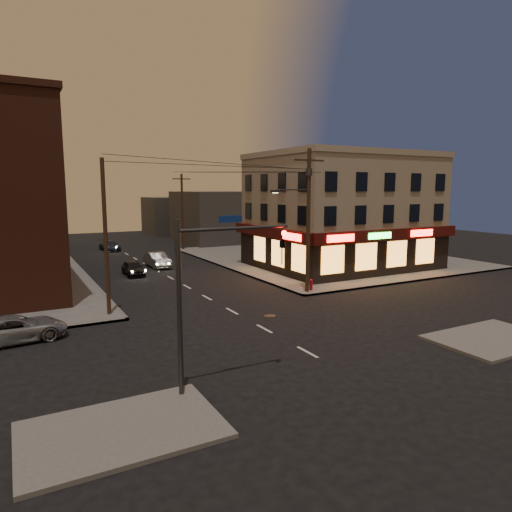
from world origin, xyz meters
TOP-DOWN VIEW (x-y plane):
  - ground at (0.00, 0.00)m, footprint 120.00×120.00m
  - sidewalk_ne at (18.00, 19.00)m, footprint 24.00×28.00m
  - pizza_building at (15.93, 13.43)m, footprint 15.85×12.85m
  - bg_building_ne_a at (14.00, 38.00)m, footprint 10.00×12.00m
  - bg_building_ne_b at (12.00, 52.00)m, footprint 8.00×8.00m
  - utility_pole_main at (6.68, 5.80)m, footprint 4.20×0.44m
  - utility_pole_far at (6.80, 32.00)m, footprint 0.26×0.26m
  - utility_pole_west at (-6.80, 6.50)m, footprint 0.24×0.24m
  - traffic_signal at (-5.57, -5.60)m, footprint 4.49×0.32m
  - suv_cross at (-11.71, 4.00)m, footprint 4.95×2.73m
  - sedan_near at (-2.45, 18.69)m, footprint 1.58×3.78m
  - sedan_mid at (0.54, 21.63)m, footprint 1.68×4.36m
  - sedan_far at (-1.12, 35.88)m, footprint 2.14×4.37m
  - fire_hydrant at (7.28, 6.00)m, footprint 0.36×0.36m

SIDE VIEW (x-z plane):
  - ground at x=0.00m, z-range 0.00..0.00m
  - sidewalk_ne at x=18.00m, z-range 0.00..0.15m
  - fire_hydrant at x=7.28m, z-range 0.19..1.01m
  - sedan_far at x=-1.12m, z-range 0.00..1.22m
  - sedan_near at x=-2.45m, z-range 0.00..1.28m
  - suv_cross at x=-11.71m, z-range 0.00..1.31m
  - sedan_mid at x=0.54m, z-range 0.00..1.42m
  - bg_building_ne_b at x=12.00m, z-range 0.00..6.00m
  - bg_building_ne_a at x=14.00m, z-range 0.00..7.00m
  - traffic_signal at x=-5.57m, z-range 0.92..7.39m
  - utility_pole_far at x=6.80m, z-range 0.15..9.15m
  - utility_pole_west at x=-6.80m, z-range 0.15..9.15m
  - pizza_building at x=15.93m, z-range 0.10..10.60m
  - utility_pole_main at x=6.68m, z-range 0.76..10.76m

